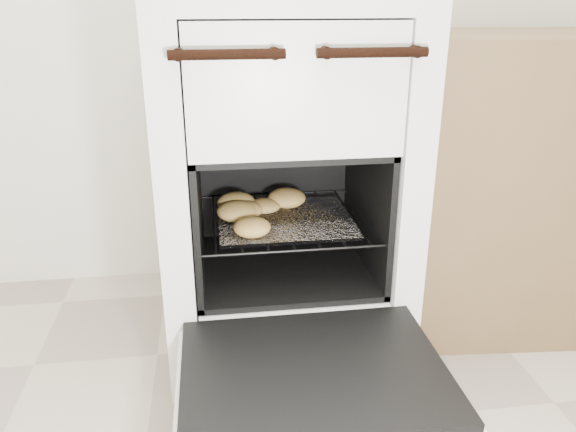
{
  "coord_description": "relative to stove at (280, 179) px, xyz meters",
  "views": [
    {
      "loc": [
        -0.15,
        -0.34,
        0.95
      ],
      "look_at": [
        0.04,
        0.99,
        0.42
      ],
      "focal_mm": 35.0,
      "sensor_mm": 36.0,
      "label": 1
    }
  ],
  "objects": [
    {
      "name": "baked_rolls",
      "position": [
        -0.08,
        -0.06,
        -0.06
      ],
      "size": [
        0.29,
        0.33,
        0.05
      ],
      "color": "#DDAF58",
      "rests_on": "foil_sheet"
    },
    {
      "name": "foil_sheet",
      "position": [
        -0.0,
        -0.09,
        -0.09
      ],
      "size": [
        0.36,
        0.32,
        0.01
      ],
      "primitive_type": "cube",
      "color": "white",
      "rests_on": "oven_rack"
    },
    {
      "name": "stove",
      "position": [
        0.0,
        0.0,
        0.0
      ],
      "size": [
        0.63,
        0.7,
        0.97
      ],
      "color": "white",
      "rests_on": "ground"
    },
    {
      "name": "oven_rack",
      "position": [
        -0.0,
        -0.07,
        -0.09
      ],
      "size": [
        0.46,
        0.44,
        0.01
      ],
      "color": "black",
      "rests_on": "stove"
    },
    {
      "name": "oven_door",
      "position": [
        -0.0,
        -0.53,
        -0.26
      ],
      "size": [
        0.57,
        0.44,
        0.04
      ],
      "color": "black",
      "rests_on": "stove"
    },
    {
      "name": "counter",
      "position": [
        0.77,
        0.03,
        -0.05
      ],
      "size": [
        0.9,
        0.64,
        0.86
      ],
      "primitive_type": "cube",
      "rotation": [
        0.0,
        0.0,
        -0.09
      ],
      "color": "brown",
      "rests_on": "ground"
    }
  ]
}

